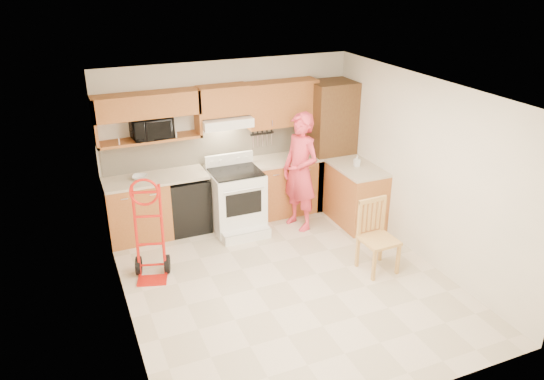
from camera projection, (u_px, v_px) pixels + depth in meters
floor at (287, 282)px, 6.87m from camera, size 4.00×4.50×0.02m
ceiling at (289, 91)px, 5.86m from camera, size 4.00×4.50×0.02m
wall_back at (229, 140)px, 8.27m from camera, size 4.00×0.02×2.50m
wall_front at (398, 294)px, 4.46m from camera, size 4.00×0.02×2.50m
wall_left at (118, 223)px, 5.65m from camera, size 0.02×4.50×2.50m
wall_right at (424, 170)px, 7.08m from camera, size 0.02×4.50×2.50m
backsplash at (229, 144)px, 8.27m from camera, size 3.92×0.03×0.55m
lower_cab_left at (138, 210)px, 7.78m from camera, size 0.90×0.60×0.90m
dishwasher at (187, 204)px, 8.06m from camera, size 0.60×0.60×0.85m
lower_cab_right at (284, 186)px, 8.63m from camera, size 1.14×0.60×0.90m
countertop_left at (155, 178)px, 7.70m from camera, size 1.50×0.63×0.04m
countertop_right at (285, 159)px, 8.44m from camera, size 1.14×0.63×0.04m
cab_return_right at (355, 196)px, 8.26m from camera, size 0.60×1.00×0.90m
countertop_return at (357, 168)px, 8.07m from camera, size 0.63×1.00×0.04m
pantry_tall at (330, 145)px, 8.68m from camera, size 0.70×0.60×2.10m
upper_cab_left at (146, 105)px, 7.39m from camera, size 1.50×0.33×0.34m
upper_shelf_mw at (150, 140)px, 7.59m from camera, size 1.50×0.33×0.04m
upper_cab_center at (223, 100)px, 7.81m from camera, size 0.76×0.33×0.44m
upper_cab_right at (282, 103)px, 8.20m from camera, size 1.14×0.33×0.70m
range_hood at (225, 121)px, 7.88m from camera, size 0.76×0.46×0.14m
knife_strip at (262, 137)px, 8.43m from camera, size 0.40×0.05×0.29m
microwave at (152, 128)px, 7.54m from camera, size 0.60×0.43×0.31m
range at (238, 196)px, 7.97m from camera, size 0.77×1.01×1.13m
person at (300, 172)px, 7.93m from camera, size 0.62×0.77×1.83m
hand_truck at (149, 235)px, 6.70m from camera, size 0.61×0.58×1.27m
dining_chair at (379, 238)px, 6.92m from camera, size 0.46×0.50×0.99m
soap_bottle at (357, 161)px, 8.05m from camera, size 0.09×0.09×0.18m
bowl at (140, 177)px, 7.60m from camera, size 0.29×0.29×0.05m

